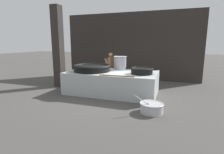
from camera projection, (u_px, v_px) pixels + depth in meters
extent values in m
plane|color=#474442|center=(112.00, 92.00, 7.35)|extent=(60.00, 60.00, 0.00)
cube|color=#2D2826|center=(130.00, 46.00, 9.94)|extent=(7.66, 0.24, 3.72)
cube|color=#2D2826|center=(58.00, 47.00, 8.10)|extent=(0.40, 0.40, 3.72)
cube|color=#B2B7B7|center=(112.00, 82.00, 7.26)|extent=(3.64, 1.98, 0.88)
cylinder|color=black|center=(92.00, 69.00, 7.30)|extent=(1.49, 1.49, 0.21)
torus|color=black|center=(92.00, 66.00, 7.28)|extent=(1.55, 1.55, 0.12)
cylinder|color=black|center=(142.00, 71.00, 6.63)|extent=(0.82, 0.82, 0.21)
torus|color=black|center=(142.00, 69.00, 6.61)|extent=(0.85, 0.85, 0.07)
cylinder|color=gray|center=(120.00, 63.00, 7.72)|extent=(0.55, 0.55, 0.57)
torus|color=gray|center=(120.00, 57.00, 7.66)|extent=(0.59, 0.59, 0.04)
cylinder|color=brown|center=(116.00, 76.00, 6.19)|extent=(1.30, 0.08, 0.04)
cube|color=brown|center=(133.00, 77.00, 6.02)|extent=(0.12, 0.10, 0.02)
cylinder|color=brown|center=(110.00, 77.00, 8.74)|extent=(0.12, 0.12, 0.77)
cylinder|color=brown|center=(111.00, 76.00, 8.90)|extent=(0.12, 0.12, 0.77)
cube|color=olive|center=(111.00, 73.00, 8.79)|extent=(0.19, 0.24, 0.50)
cube|color=brown|center=(111.00, 63.00, 8.69)|extent=(0.15, 0.47, 0.57)
cylinder|color=brown|center=(107.00, 64.00, 8.50)|extent=(0.31, 0.10, 0.53)
cylinder|color=brown|center=(110.00, 63.00, 8.94)|extent=(0.31, 0.10, 0.53)
sphere|color=brown|center=(111.00, 55.00, 8.61)|extent=(0.22, 0.22, 0.22)
cylinder|color=#B7B7BC|center=(152.00, 108.00, 5.19)|extent=(0.68, 0.68, 0.28)
torus|color=#B7B7BC|center=(152.00, 104.00, 5.17)|extent=(0.71, 0.71, 0.03)
cylinder|color=tan|center=(152.00, 106.00, 5.18)|extent=(0.60, 0.60, 0.07)
sphere|color=#B7B7BC|center=(148.00, 104.00, 5.14)|extent=(0.12, 0.12, 0.12)
cylinder|color=#B7B7BC|center=(141.00, 100.00, 5.05)|extent=(0.39, 0.28, 0.33)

